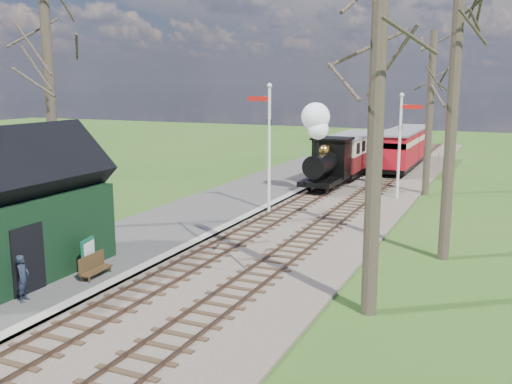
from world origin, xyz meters
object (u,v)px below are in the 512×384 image
semaphore_near (268,139)px  person (23,278)px  bench (94,266)px  semaphore_far (401,138)px  red_carriage_b (410,144)px  sign_board (88,256)px  locomotive (325,153)px  station_shed (14,212)px  coach (352,152)px  red_carriage_a (397,151)px

semaphore_near → person: semaphore_near is taller
bench → semaphore_far: bearing=69.5°
red_carriage_b → sign_board: (-4.94, -31.21, -0.82)m
semaphore_near → locomotive: bearing=83.5°
semaphore_far → person: (-6.79, -19.57, -2.48)m
semaphore_far → station_shed: bearing=-115.7°
station_shed → locomotive: bearing=77.1°
bench → coach: bearing=85.1°
locomotive → red_carriage_b: 13.86m
coach → locomotive: bearing=-90.1°
bench → locomotive: bearing=83.5°
semaphore_near → person: (-1.65, -13.57, -2.75)m
station_shed → coach: 25.09m
coach → bench: coach is taller
sign_board → bench: sign_board is taller
station_shed → red_carriage_a: (6.90, 26.74, -0.66)m
sign_board → locomotive: bearing=82.5°
bench → person: (-0.40, -2.46, 0.34)m
red_carriage_b → sign_board: bearing=-99.0°
sign_board → coach: bearing=84.4°
semaphore_far → bench: (-6.40, -17.12, -2.81)m
locomotive → bench: size_ratio=3.90×
semaphore_near → red_carriage_b: 20.62m
station_shed → semaphore_near: semaphore_near is taller
red_carriage_b → coach: bearing=-109.1°
semaphore_near → person: bearing=-96.9°
semaphore_near → sign_board: bearing=-98.1°
semaphore_far → locomotive: (-4.39, 0.64, -1.07)m
red_carriage_b → bench: size_ratio=4.32×
semaphore_near → locomotive: semaphore_near is taller
semaphore_near → person: size_ratio=4.62×
red_carriage_a → sign_board: (-4.94, -25.71, -0.82)m
person → sign_board: bearing=-24.3°
sign_board → person: size_ratio=0.86×
station_shed → semaphore_far: size_ratio=1.10×
station_shed → locomotive: size_ratio=1.26×
locomotive → red_carriage_b: locomotive is taller
semaphore_near → red_carriage_b: size_ratio=1.12×
semaphore_near → locomotive: size_ratio=1.25×
station_shed → coach: station_shed is taller
semaphore_far → sign_board: 18.43m
coach → red_carriage_b: size_ratio=1.44×
person → red_carriage_a: bearing=-32.5°
red_carriage_a → bench: 26.29m
semaphore_far → person: 20.87m
semaphore_far → coach: bearing=123.1°
semaphore_near → semaphore_far: 7.91m
sign_board → bench: 0.42m
locomotive → red_carriage_b: (2.61, 13.60, -0.68)m
coach → red_carriage_a: coach is taller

